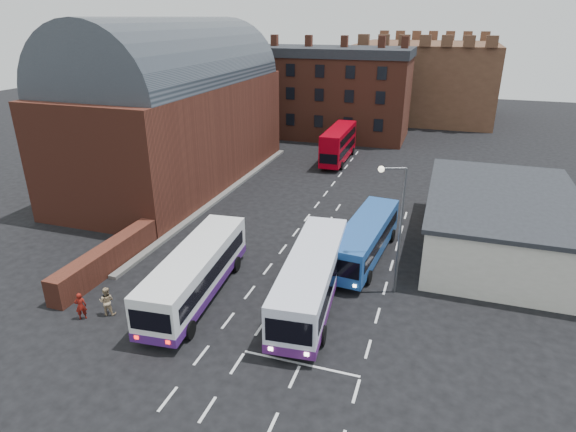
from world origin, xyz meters
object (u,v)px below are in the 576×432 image
(bus_white_inbound, at_px, (311,276))
(bus_blue, at_px, (365,237))
(bus_white_outbound, at_px, (196,270))
(pedestrian_red, at_px, (81,306))
(pedestrian_beige, at_px, (107,301))
(street_lamp, at_px, (396,219))
(bus_red_double, at_px, (338,144))

(bus_white_inbound, relative_size, bus_blue, 1.12)
(bus_white_outbound, height_order, pedestrian_red, bus_white_outbound)
(pedestrian_red, distance_m, pedestrian_beige, 1.40)
(bus_white_outbound, relative_size, pedestrian_beige, 6.53)
(bus_white_outbound, bearing_deg, street_lamp, 15.53)
(bus_blue, xyz_separation_m, bus_red_double, (-7.44, 23.88, 0.44))
(bus_red_double, bearing_deg, bus_blue, 106.78)
(bus_red_double, bearing_deg, street_lamp, 108.80)
(pedestrian_red, bearing_deg, street_lamp, 170.98)
(bus_white_inbound, bearing_deg, pedestrian_red, 20.46)
(pedestrian_beige, bearing_deg, bus_white_outbound, -156.08)
(pedestrian_red, bearing_deg, bus_white_inbound, 169.09)
(street_lamp, distance_m, pedestrian_red, 18.83)
(street_lamp, relative_size, pedestrian_red, 4.90)
(pedestrian_beige, bearing_deg, pedestrian_red, 20.19)
(street_lamp, height_order, pedestrian_red, street_lamp)
(bus_white_outbound, bearing_deg, bus_red_double, 82.29)
(street_lamp, distance_m, pedestrian_beige, 17.47)
(bus_blue, bearing_deg, pedestrian_beige, 47.32)
(bus_red_double, relative_size, street_lamp, 1.22)
(bus_red_double, bearing_deg, pedestrian_beige, 80.80)
(bus_white_outbound, height_order, bus_blue, bus_white_outbound)
(pedestrian_beige, bearing_deg, street_lamp, -169.91)
(bus_white_outbound, bearing_deg, pedestrian_beige, -144.64)
(bus_white_inbound, relative_size, pedestrian_red, 7.08)
(bus_white_outbound, relative_size, bus_white_inbound, 0.97)
(street_lamp, bearing_deg, bus_white_outbound, -159.32)
(bus_white_inbound, relative_size, bus_red_double, 1.19)
(bus_blue, xyz_separation_m, pedestrian_beige, (-12.85, -11.60, -0.80))
(bus_blue, bearing_deg, bus_white_outbound, 48.00)
(bus_white_outbound, xyz_separation_m, bus_blue, (8.88, 8.21, -0.14))
(bus_blue, bearing_deg, pedestrian_red, 46.93)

